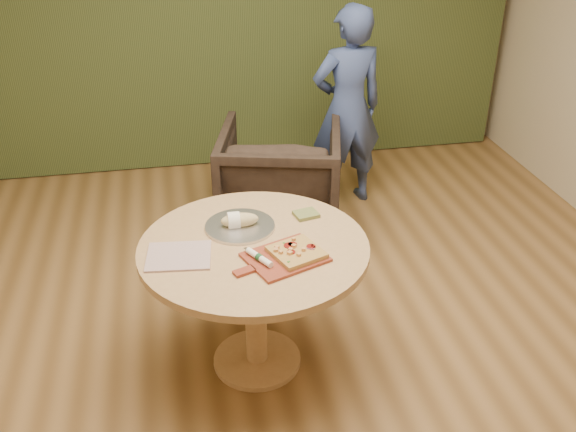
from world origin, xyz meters
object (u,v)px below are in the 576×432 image
Objects in this scene: pedestal_table at (254,268)px; person_standing at (347,108)px; serving_tray at (240,226)px; cutlery_roll at (259,257)px; pizza_paddle at (283,258)px; flatbread_pizza at (296,252)px; armchair at (280,174)px; bread_roll at (238,220)px.

person_standing reaches higher than pedestal_table.
serving_tray is (-0.04, 0.18, 0.15)m from pedestal_table.
cutlery_roll is 0.12× the size of person_standing.
pizza_paddle is 0.31× the size of person_standing.
person_standing reaches higher than pizza_paddle.
armchair reaches higher than flatbread_pizza.
pizza_paddle is 0.38m from bread_roll.
bread_roll is 1.88m from person_standing.
cutlery_roll is (0.00, -0.17, 0.17)m from pedestal_table.
pizza_paddle is 1.63m from armchair.
armchair is at bearing 58.91° from pizza_paddle.
flatbread_pizza is 0.19× the size of person_standing.
bread_roll reaches higher than pizza_paddle.
flatbread_pizza is at bearing -55.12° from serving_tray.
serving_tray is 1.36m from armchair.
serving_tray is (-0.23, 0.32, -0.02)m from flatbread_pizza.
flatbread_pizza is 1.62m from armchair.
cutlery_roll reaches higher than pedestal_table.
pedestal_table is 5.86× the size of bread_roll.
armchair is at bearing 70.72° from serving_tray.
bread_roll is (-0.06, 0.34, 0.01)m from cutlery_roll.
pedestal_table is at bearing 89.08° from armchair.
pizza_paddle is at bearing -25.78° from cutlery_roll.
armchair is (0.43, 1.24, -0.33)m from serving_tray.
bread_roll is 0.13× the size of person_standing.
pedestal_table is at bearing -73.09° from bread_roll.
cutlery_roll is 1.67m from armchair.
pedestal_table is 2.39× the size of pizza_paddle.
armchair reaches higher than bread_roll.
person_standing is at bearing 57.18° from bread_roll.
cutlery_roll is 0.95× the size of bread_roll.
pedestal_table is 0.23m from serving_tray.
cutlery_roll is at bearing -82.14° from serving_tray.
armchair is at bearing 82.40° from flatbread_pizza.
serving_tray is 1.84× the size of bread_roll.
person_standing reaches higher than flatbread_pizza.
pedestal_table is at bearing 61.06° from cutlery_roll.
pedestal_table is at bearing 140.74° from flatbread_pizza.
bread_roll is (-0.01, 0.00, 0.04)m from serving_tray.
pedestal_table is 3.97× the size of flatbread_pizza.
armchair is at bearing 46.38° from cutlery_roll.
pizza_paddle is at bearing 94.66° from armchair.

